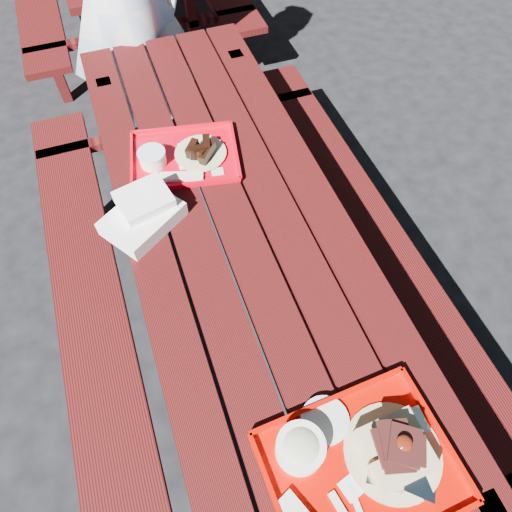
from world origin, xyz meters
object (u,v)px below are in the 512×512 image
Objects in this scene: picnic_table_near at (242,263)px; near_tray at (357,457)px; far_tray at (182,156)px; person at (120,0)px.

picnic_table_near is 5.09× the size of near_tray.
picnic_table_near is 5.39× the size of far_tray.
person is at bearing 95.32° from picnic_table_near.
person reaches higher than picnic_table_near.
picnic_table_near is at bearing 93.35° from person.
picnic_table_near is at bearing 93.23° from near_tray.
far_tray is (-0.10, 0.39, 0.21)m from picnic_table_near.
person reaches higher than near_tray.
person reaches higher than far_tray.
near_tray reaches higher than far_tray.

